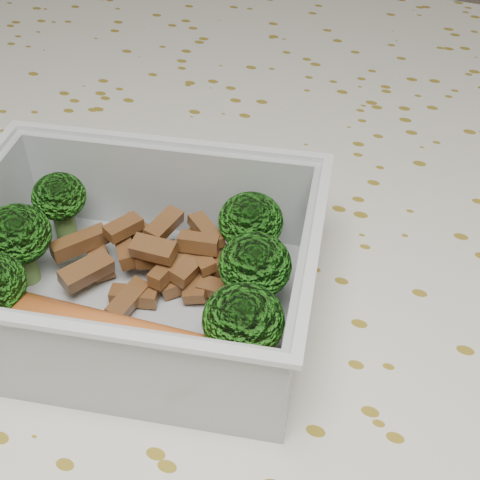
% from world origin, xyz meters
% --- Properties ---
extents(dining_table, '(1.40, 0.90, 0.75)m').
position_xyz_m(dining_table, '(0.00, 0.00, 0.67)').
color(dining_table, brown).
rests_on(dining_table, ground).
extents(tablecloth, '(1.46, 0.96, 0.19)m').
position_xyz_m(tablecloth, '(0.00, 0.00, 0.72)').
color(tablecloth, silver).
rests_on(tablecloth, dining_table).
extents(lunch_container, '(0.22, 0.19, 0.07)m').
position_xyz_m(lunch_container, '(-0.04, -0.04, 0.78)').
color(lunch_container, silver).
rests_on(lunch_container, tablecloth).
extents(broccoli_florets, '(0.18, 0.14, 0.05)m').
position_xyz_m(broccoli_florets, '(-0.03, -0.04, 0.79)').
color(broccoli_florets, '#608C3F').
rests_on(broccoli_florets, lunch_container).
extents(meat_pile, '(0.12, 0.08, 0.03)m').
position_xyz_m(meat_pile, '(-0.04, -0.02, 0.77)').
color(meat_pile, brown).
rests_on(meat_pile, lunch_container).
extents(sausage, '(0.17, 0.04, 0.03)m').
position_xyz_m(sausage, '(-0.03, -0.08, 0.78)').
color(sausage, '#CB6128').
rests_on(sausage, lunch_container).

